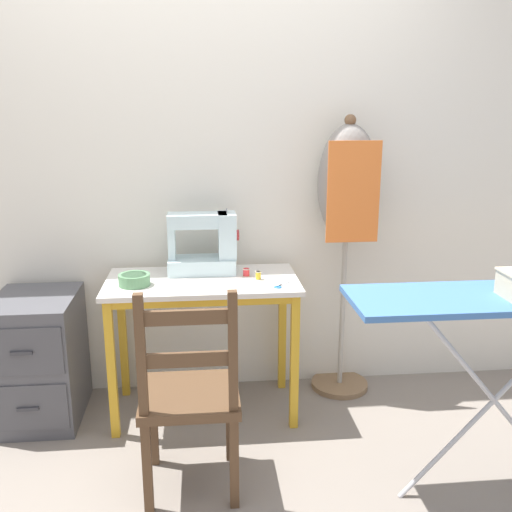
{
  "coord_description": "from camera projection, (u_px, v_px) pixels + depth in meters",
  "views": [
    {
      "loc": [
        0.0,
        -2.49,
        1.57
      ],
      "look_at": [
        0.27,
        0.23,
        0.85
      ],
      "focal_mm": 40.0,
      "sensor_mm": 36.0,
      "label": 1
    }
  ],
  "objects": [
    {
      "name": "wooden_chair",
      "position": [
        189.0,
        397.0,
        2.3
      ],
      "size": [
        0.4,
        0.38,
        0.92
      ],
      "color": "#513823",
      "rests_on": "ground_plane"
    },
    {
      "name": "sewing_machine",
      "position": [
        206.0,
        245.0,
        2.93
      ],
      "size": [
        0.36,
        0.18,
        0.34
      ],
      "color": "silver",
      "rests_on": "sewing_table"
    },
    {
      "name": "filing_cabinet",
      "position": [
        39.0,
        358.0,
        2.89
      ],
      "size": [
        0.4,
        0.51,
        0.65
      ],
      "color": "#4C4C51",
      "rests_on": "ground_plane"
    },
    {
      "name": "wall_back",
      "position": [
        199.0,
        163.0,
        3.01
      ],
      "size": [
        10.0,
        0.05,
        2.55
      ],
      "color": "silver",
      "rests_on": "ground_plane"
    },
    {
      "name": "sewing_table",
      "position": [
        202.0,
        300.0,
        2.87
      ],
      "size": [
        0.96,
        0.5,
        0.73
      ],
      "color": "silver",
      "rests_on": "ground_plane"
    },
    {
      "name": "scissors",
      "position": [
        279.0,
        286.0,
        2.74
      ],
      "size": [
        0.09,
        0.12,
        0.01
      ],
      "color": "silver",
      "rests_on": "sewing_table"
    },
    {
      "name": "thread_spool_near_machine",
      "position": [
        246.0,
        272.0,
        2.89
      ],
      "size": [
        0.04,
        0.04,
        0.04
      ],
      "color": "red",
      "rests_on": "sewing_table"
    },
    {
      "name": "dress_form",
      "position": [
        347.0,
        198.0,
        3.0
      ],
      "size": [
        0.32,
        0.32,
        1.53
      ],
      "color": "#846647",
      "rests_on": "ground_plane"
    },
    {
      "name": "thread_spool_mid_table",
      "position": [
        258.0,
        275.0,
        2.84
      ],
      "size": [
        0.03,
        0.03,
        0.04
      ],
      "color": "yellow",
      "rests_on": "sewing_table"
    },
    {
      "name": "ground_plane",
      "position": [
        206.0,
        435.0,
        2.8
      ],
      "size": [
        14.0,
        14.0,
        0.0
      ],
      "primitive_type": "plane",
      "color": "gray"
    },
    {
      "name": "fabric_bowl",
      "position": [
        134.0,
        280.0,
        2.75
      ],
      "size": [
        0.15,
        0.15,
        0.06
      ],
      "color": "#56895B",
      "rests_on": "sewing_table"
    },
    {
      "name": "ironing_board",
      "position": [
        504.0,
        306.0,
        2.18
      ],
      "size": [
        1.21,
        0.36,
        0.88
      ],
      "color": "#3D6BAD",
      "rests_on": "ground_plane"
    }
  ]
}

